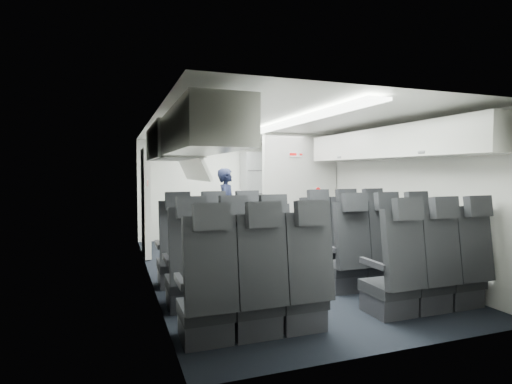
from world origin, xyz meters
TOP-DOWN VIEW (x-y plane):
  - cabin_shell at (0.00, 0.00)m, footprint 3.41×6.01m
  - seat_row_front at (-0.00, -0.53)m, footprint 3.33×0.56m
  - seat_row_mid at (-0.00, -1.43)m, footprint 3.33×0.56m
  - seat_row_rear at (-0.00, -2.33)m, footprint 3.33×0.56m
  - overhead_bin_left_rear at (-1.40, -2.00)m, footprint 0.53×1.80m
  - overhead_bin_left_front_open at (-1.44, -0.25)m, footprint 0.64×1.70m
  - overhead_bin_right_rear at (1.40, -2.00)m, footprint 0.53×1.80m
  - overhead_bin_right_front at (1.40, -0.25)m, footprint 0.53×1.70m
  - bulkhead_partition at (0.98, 0.80)m, footprint 1.40×0.15m
  - galley_unit at (0.95, 2.72)m, footprint 0.85×0.52m
  - boarding_door at (-1.64, 1.55)m, footprint 0.12×1.27m
  - flight_attendant at (-0.10, 1.78)m, footprint 0.57×0.66m
  - carry_on_bag at (-1.36, -0.05)m, footprint 0.41×0.29m
  - papers at (0.09, 1.73)m, footprint 0.20×0.06m

SIDE VIEW (x-z plane):
  - seat_row_front at x=0.00m, z-range -0.21..1.02m
  - seat_row_mid at x=0.00m, z-range -0.21..1.02m
  - seat_row_rear at x=0.00m, z-range -0.21..1.02m
  - flight_attendant at x=-0.10m, z-range 0.00..1.54m
  - galley_unit at x=0.95m, z-range 0.00..1.90m
  - boarding_door at x=-1.64m, z-range 0.02..1.88m
  - papers at x=0.09m, z-range 0.95..1.10m
  - bulkhead_partition at x=0.98m, z-range 0.01..2.14m
  - cabin_shell at x=0.00m, z-range 0.04..2.21m
  - overhead_bin_left_front_open at x=-1.44m, z-range 1.38..2.10m
  - carry_on_bag at x=-1.36m, z-range 1.71..1.94m
  - overhead_bin_right_front at x=1.40m, z-range 1.66..2.06m
  - overhead_bin_left_rear at x=-1.40m, z-range 1.66..2.06m
  - overhead_bin_right_rear at x=1.40m, z-range 1.66..2.06m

